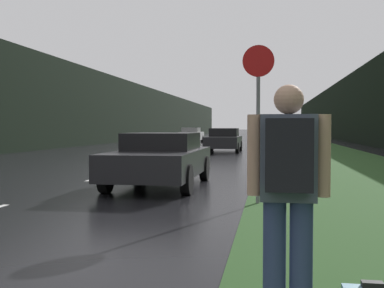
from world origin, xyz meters
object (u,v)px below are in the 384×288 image
hitchhiker_with_backpack (288,186)px  car_passing_far (224,140)px  car_passing_near (161,158)px  car_oncoming (191,135)px  stop_sign (258,111)px

hitchhiker_with_backpack → car_passing_far: (-2.82, 24.79, -0.32)m
car_passing_near → car_passing_far: car_passing_far is taller
car_oncoming → hitchhiker_with_backpack: bearing=-79.7°
hitchhiker_with_backpack → car_oncoming: size_ratio=0.39×
car_passing_near → car_oncoming: size_ratio=1.00×
car_passing_near → car_oncoming: bearing=-82.1°
hitchhiker_with_backpack → car_passing_far: size_ratio=0.38×
car_passing_far → car_oncoming: size_ratio=1.02×
stop_sign → hitchhiker_with_backpack: bearing=-86.3°
car_passing_far → car_oncoming: bearing=-73.9°
car_passing_far → car_oncoming: 16.10m
car_passing_far → hitchhiker_with_backpack: bearing=96.5°
car_oncoming → car_passing_near: bearing=-82.1°
car_passing_near → car_passing_far: bearing=-90.0°
car_oncoming → stop_sign: bearing=-78.7°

